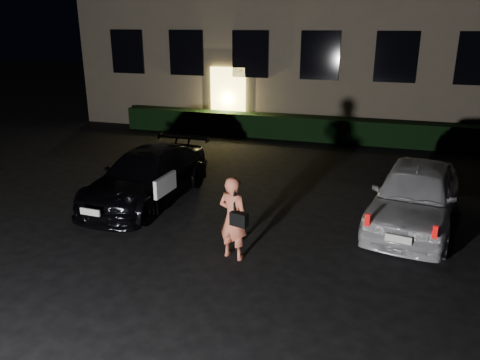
% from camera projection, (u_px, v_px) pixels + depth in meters
% --- Properties ---
extents(ground, '(80.00, 80.00, 0.00)m').
position_uv_depth(ground, '(216.00, 283.00, 7.82)').
color(ground, black).
rests_on(ground, ground).
extents(hedge, '(15.00, 0.70, 0.85)m').
position_uv_depth(hedge, '(314.00, 129.00, 17.17)').
color(hedge, black).
rests_on(hedge, ground).
extents(sedan, '(1.92, 4.39, 1.23)m').
position_uv_depth(sedan, '(147.00, 176.00, 11.26)').
color(sedan, black).
rests_on(sedan, ground).
extents(hatch, '(2.27, 4.23, 1.37)m').
position_uv_depth(hatch, '(415.00, 195.00, 9.82)').
color(hatch, silver).
rests_on(hatch, ground).
extents(man, '(0.66, 0.52, 1.57)m').
position_uv_depth(man, '(233.00, 218.00, 8.42)').
color(man, '#E56F50').
rests_on(man, ground).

